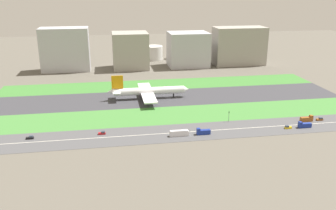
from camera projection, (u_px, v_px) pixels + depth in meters
ground_plane at (168, 98)px, 290.46m from camera, size 800.00×800.00×0.00m
runway at (168, 97)px, 290.45m from camera, size 280.00×46.00×0.10m
grass_median_north at (160, 84)px, 328.80m from camera, size 280.00×36.00×0.10m
grass_median_south at (177, 115)px, 252.10m from camera, size 280.00×36.00×0.10m
highway at (187, 132)px, 222.16m from camera, size 280.00×28.00×0.10m
highway_centerline at (187, 132)px, 222.15m from camera, size 266.00×0.50×0.01m
airliner at (147, 91)px, 285.88m from camera, size 65.00×56.00×19.70m
truck_1 at (307, 119)px, 239.30m from camera, size 8.40×2.50×4.00m
truck_2 at (203, 132)px, 218.34m from camera, size 8.40×2.50×4.00m
car_1 at (288, 127)px, 227.27m from camera, size 4.40×1.80×2.00m
car_2 at (30, 138)px, 211.84m from camera, size 4.40×1.80×2.00m
truck_0 at (304, 125)px, 228.78m from camera, size 8.40×2.50×4.00m
car_3 at (320, 119)px, 241.04m from camera, size 4.40×1.80×2.00m
bus_0 at (179, 133)px, 215.96m from camera, size 11.60×2.50×3.50m
car_0 at (102, 133)px, 218.42m from camera, size 4.40×1.80×2.00m
traffic_light at (229, 116)px, 237.84m from camera, size 0.36×0.50×7.20m
terminal_building at (65, 49)px, 375.86m from camera, size 49.43×24.70×44.92m
hangar_building at (130, 51)px, 387.51m from camera, size 37.65×34.65×38.66m
office_tower at (188, 49)px, 397.72m from camera, size 43.23×33.69×37.48m
cargo_warehouse at (239, 46)px, 406.24m from camera, size 57.33×26.97×42.10m
fuel_tank_west at (153, 53)px, 437.97m from camera, size 22.45×22.45×16.29m
fuel_tank_centre at (179, 52)px, 442.98m from camera, size 21.32×21.32×15.86m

